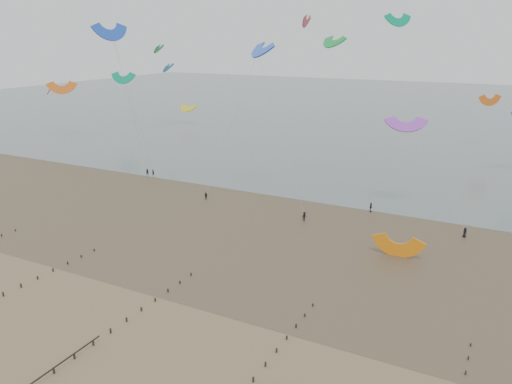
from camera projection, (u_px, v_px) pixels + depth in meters
ground at (108, 309)px, 60.67m from camera, size 500.00×500.00×0.00m
sea_and_shore at (224, 217)px, 91.64m from camera, size 500.00×665.00×0.03m
kitesurfer_lead at (153, 173)px, 118.67m from camera, size 0.59×0.41×1.54m
kitesurfers at (450, 223)px, 86.32m from camera, size 110.95×16.97×1.85m
grounded_kite at (397, 256)px, 75.24m from camera, size 6.70×5.28×3.62m
kites_airborne at (301, 73)px, 135.24m from camera, size 222.81×108.11×37.40m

